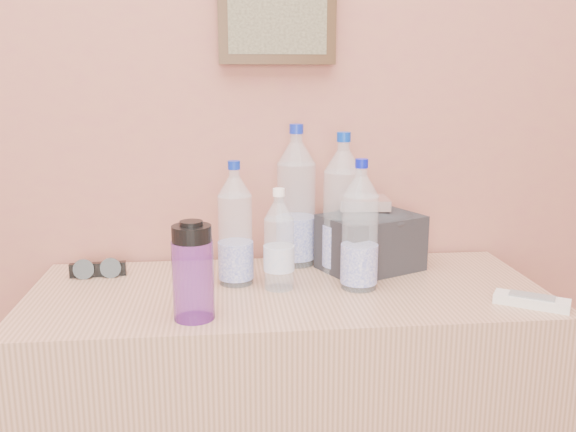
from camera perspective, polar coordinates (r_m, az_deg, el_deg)
The scene contains 12 objects.
picture_frame at distance 1.62m, azimuth -1.02°, elevation 18.41°, with size 0.30×0.03×0.25m, color #382311, non-canonical shape.
dresser at distance 1.62m, azimuth -0.07°, elevation -19.44°, with size 1.21×0.50×0.75m, color tan.
pet_large_a at distance 1.46m, azimuth -4.96°, elevation -1.34°, with size 0.08×0.08×0.30m.
pet_large_b at distance 1.60m, azimuth 0.77°, elevation 1.18°, with size 0.10×0.10×0.37m.
pet_large_c at distance 1.55m, azimuth 5.10°, elevation 0.46°, with size 0.10×0.10×0.36m.
pet_large_d at distance 1.43m, azimuth 6.74°, elevation -1.52°, with size 0.08×0.08×0.31m.
pet_small at distance 1.43m, azimuth -0.85°, elevation -2.74°, with size 0.07×0.07×0.24m.
nalgene_bottle at distance 1.26m, azimuth -8.89°, elevation -5.13°, with size 0.08×0.08×0.21m.
sunglasses at distance 1.61m, azimuth -17.35°, elevation -4.80°, with size 0.14×0.05×0.04m, color black, non-canonical shape.
ac_remote at distance 1.45m, azimuth 21.83°, elevation -7.41°, with size 0.16×0.05×0.02m, color silver.
toiletry_bag at distance 1.59m, azimuth 7.76°, elevation -2.12°, with size 0.24×0.17×0.16m, color black, non-canonical shape.
foil_packet at distance 1.57m, azimuth 7.05°, elevation 1.24°, with size 0.13×0.10×0.03m, color silver.
Camera 1 is at (0.10, 0.37, 1.24)m, focal length 38.00 mm.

